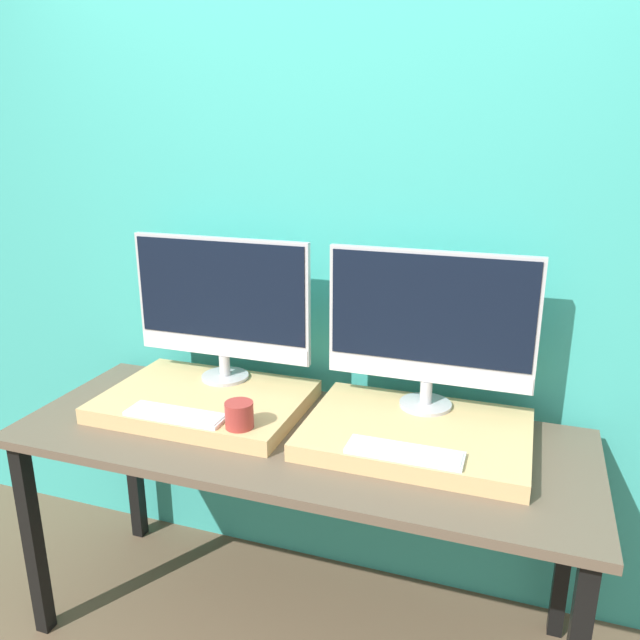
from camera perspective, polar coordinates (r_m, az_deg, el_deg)
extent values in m
cube|color=teal|center=(2.26, 1.59, 6.12)|extent=(8.00, 0.04, 2.60)
cube|color=brown|center=(2.06, -2.12, -10.74)|extent=(1.86, 0.70, 0.03)
cube|color=black|center=(2.48, -24.78, -17.72)|extent=(0.05, 0.05, 0.75)
cube|color=black|center=(2.85, -16.70, -12.01)|extent=(0.05, 0.05, 0.75)
cube|color=black|center=(2.41, 21.57, -18.39)|extent=(0.05, 0.05, 0.75)
cube|color=tan|center=(2.25, -10.43, -7.29)|extent=(0.69, 0.50, 0.06)
cylinder|color=#B2B2B7|center=(2.36, -8.66, -5.12)|extent=(0.17, 0.17, 0.01)
cylinder|color=#B2B2B7|center=(2.34, -8.71, -4.09)|extent=(0.04, 0.04, 0.08)
cube|color=#B2B2B7|center=(2.26, -9.01, 2.02)|extent=(0.67, 0.02, 0.44)
cube|color=black|center=(2.24, -9.21, 2.67)|extent=(0.65, 0.00, 0.35)
cube|color=silver|center=(2.31, -8.95, -2.60)|extent=(0.66, 0.00, 0.06)
cube|color=silver|center=(2.09, -13.03, -8.44)|extent=(0.34, 0.10, 0.01)
cube|color=silver|center=(2.09, -13.04, -8.25)|extent=(0.32, 0.09, 0.00)
cylinder|color=#9E332D|center=(1.97, -7.39, -8.60)|extent=(0.09, 0.09, 0.08)
cube|color=tan|center=(2.02, 8.81, -10.23)|extent=(0.69, 0.50, 0.06)
cylinder|color=#B2B2B7|center=(2.14, 9.61, -7.60)|extent=(0.17, 0.17, 0.01)
cylinder|color=#B2B2B7|center=(2.12, 9.67, -6.49)|extent=(0.04, 0.04, 0.08)
cube|color=#B2B2B7|center=(2.03, 10.04, 0.20)|extent=(0.67, 0.02, 0.44)
cube|color=black|center=(2.01, 10.02, 0.91)|extent=(0.65, 0.00, 0.35)
cube|color=silver|center=(2.08, 9.70, -4.88)|extent=(0.66, 0.00, 0.06)
cube|color=silver|center=(1.84, 7.74, -11.91)|extent=(0.34, 0.10, 0.01)
cube|color=silver|center=(1.83, 7.75, -11.71)|extent=(0.32, 0.09, 0.00)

